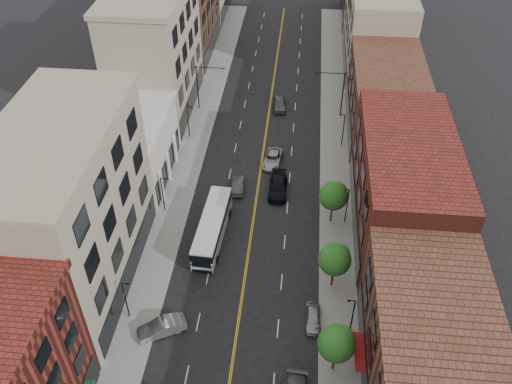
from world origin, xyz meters
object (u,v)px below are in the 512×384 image
(car_lane_b, at_px, (273,159))
(car_lane_c, at_px, (279,104))
(car_angle_b, at_px, (162,327))
(car_lane_behind, at_px, (238,185))
(car_parked_far, at_px, (313,318))
(city_bus, at_px, (212,226))
(car_lane_a, at_px, (278,187))

(car_lane_b, height_order, car_lane_c, car_lane_c)
(car_angle_b, relative_size, car_lane_behind, 1.17)
(car_parked_far, xyz_separation_m, car_lane_b, (-5.90, 25.90, 0.05))
(city_bus, bearing_deg, car_lane_c, 81.57)
(city_bus, xyz_separation_m, car_lane_c, (5.89, 29.29, -0.91))
(city_bus, bearing_deg, car_lane_b, 71.46)
(car_angle_b, xyz_separation_m, car_lane_c, (8.75, 42.83, 0.02))
(car_parked_far, relative_size, car_lane_behind, 0.94)
(car_angle_b, height_order, car_lane_c, car_lane_c)
(car_lane_c, bearing_deg, car_lane_b, -96.46)
(car_lane_a, xyz_separation_m, car_lane_b, (-1.12, 6.05, -0.11))
(car_angle_b, xyz_separation_m, car_lane_b, (8.75, 28.51, -0.08))
(city_bus, distance_m, car_lane_behind, 9.16)
(car_lane_a, bearing_deg, car_angle_b, -114.01)
(car_angle_b, relative_size, car_parked_far, 1.24)
(car_lane_b, xyz_separation_m, car_lane_c, (0.00, 14.33, 0.11))
(car_parked_far, bearing_deg, car_lane_behind, 115.30)
(city_bus, distance_m, car_lane_a, 11.38)
(car_parked_far, bearing_deg, car_lane_b, 101.51)
(car_lane_a, distance_m, car_lane_b, 6.15)
(city_bus, height_order, car_lane_b, city_bus)
(city_bus, relative_size, car_angle_b, 2.44)
(car_parked_far, relative_size, car_lane_c, 0.81)
(car_angle_b, distance_m, car_lane_b, 29.82)
(car_lane_a, bearing_deg, car_lane_behind, 179.88)
(car_lane_a, bearing_deg, car_parked_far, -76.74)
(car_angle_b, bearing_deg, car_parked_far, 72.66)
(car_angle_b, bearing_deg, car_lane_behind, 140.71)
(city_bus, xyz_separation_m, car_parked_far, (11.79, -10.93, -1.06))
(car_angle_b, relative_size, car_lane_b, 0.94)
(car_parked_far, height_order, car_lane_c, car_lane_c)
(city_bus, height_order, car_lane_c, city_bus)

